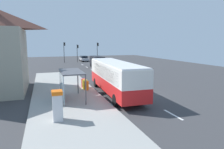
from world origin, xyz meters
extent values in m
cube|color=#38383A|center=(0.00, 14.00, -0.02)|extent=(56.00, 92.00, 0.04)
cube|color=#999993|center=(-6.40, 2.00, 0.09)|extent=(6.20, 30.00, 0.18)
cube|color=silver|center=(0.25, -6.00, 0.01)|extent=(0.16, 2.20, 0.01)
cube|color=silver|center=(0.25, -1.00, 0.01)|extent=(0.16, 2.20, 0.01)
cube|color=silver|center=(0.25, 4.00, 0.01)|extent=(0.16, 2.20, 0.01)
cube|color=silver|center=(0.25, 9.00, 0.01)|extent=(0.16, 2.20, 0.01)
cube|color=silver|center=(0.25, 14.00, 0.01)|extent=(0.16, 2.20, 0.01)
cube|color=silver|center=(0.25, 19.00, 0.01)|extent=(0.16, 2.20, 0.01)
cube|color=silver|center=(0.25, 24.00, 0.01)|extent=(0.16, 2.20, 0.01)
cube|color=silver|center=(0.25, 29.00, 0.01)|extent=(0.16, 2.20, 0.01)
cube|color=red|center=(-1.70, 0.84, 1.07)|extent=(2.90, 11.08, 1.15)
cube|color=silver|center=(-1.70, 0.84, 2.38)|extent=(2.90, 11.08, 1.45)
cube|color=silver|center=(-1.70, 0.84, 3.15)|extent=(2.76, 10.86, 0.12)
cube|color=black|center=(-1.50, 6.29, 2.30)|extent=(2.30, 0.20, 1.22)
cube|color=black|center=(-2.93, 0.39, 2.30)|extent=(0.39, 8.58, 1.10)
cylinder|color=black|center=(-2.69, 4.78, 0.50)|extent=(0.32, 1.01, 1.00)
cylinder|color=black|center=(-0.43, 4.70, 0.50)|extent=(0.32, 1.01, 1.00)
cylinder|color=black|center=(-2.96, -2.82, 0.50)|extent=(0.32, 1.01, 1.00)
cylinder|color=black|center=(-0.70, -2.90, 0.50)|extent=(0.32, 1.01, 1.00)
cube|color=black|center=(2.20, 22.87, 1.32)|extent=(2.10, 5.24, 1.96)
cube|color=black|center=(2.20, 22.87, 1.66)|extent=(2.10, 3.16, 0.44)
cylinder|color=black|center=(3.06, 20.85, 0.34)|extent=(0.23, 0.68, 0.68)
cylinder|color=black|center=(1.26, 20.89, 0.34)|extent=(0.23, 0.68, 0.68)
cylinder|color=black|center=(3.14, 24.85, 0.34)|extent=(0.23, 0.68, 0.68)
cylinder|color=black|center=(1.34, 24.89, 0.34)|extent=(0.23, 0.68, 0.68)
cube|color=#B7B7BC|center=(2.30, 37.78, 0.62)|extent=(1.83, 4.41, 0.60)
cube|color=black|center=(2.30, 37.58, 1.22)|extent=(1.60, 2.39, 0.60)
cylinder|color=black|center=(1.47, 39.28, 0.32)|extent=(0.20, 0.64, 0.64)
cylinder|color=black|center=(3.11, 39.29, 0.32)|extent=(0.20, 0.64, 0.64)
cylinder|color=black|center=(1.49, 36.28, 0.32)|extent=(0.20, 0.64, 0.64)
cylinder|color=black|center=(3.13, 36.29, 0.32)|extent=(0.20, 0.64, 0.64)
cube|color=silver|center=(-7.61, -4.90, 1.03)|extent=(0.60, 0.70, 1.70)
cube|color=orange|center=(-7.61, -4.90, 2.00)|extent=(0.66, 0.76, 0.24)
cube|color=black|center=(-7.30, -4.90, 1.30)|extent=(0.03, 0.36, 0.44)
cylinder|color=orange|center=(-4.20, 2.80, 0.66)|extent=(0.52, 0.52, 0.95)
cylinder|color=yellow|center=(-4.20, 3.50, 0.66)|extent=(0.52, 0.52, 0.95)
cylinder|color=red|center=(-4.20, 4.20, 0.66)|extent=(0.52, 0.52, 0.95)
cylinder|color=#2D2D2D|center=(5.40, 34.85, 2.56)|extent=(0.14, 0.14, 5.13)
cube|color=black|center=(5.62, 34.85, 4.63)|extent=(0.24, 0.28, 0.84)
sphere|color=#360606|center=(5.74, 34.85, 4.91)|extent=(0.16, 0.16, 0.16)
sphere|color=#3C2C03|center=(5.74, 34.85, 4.63)|extent=(0.16, 0.16, 0.16)
sphere|color=green|center=(5.74, 34.85, 4.35)|extent=(0.16, 0.16, 0.16)
cylinder|color=#2D2D2D|center=(-3.20, 35.65, 2.61)|extent=(0.14, 0.14, 5.23)
cube|color=black|center=(-2.98, 35.65, 4.73)|extent=(0.24, 0.28, 0.84)
sphere|color=#360606|center=(-2.86, 35.65, 5.01)|extent=(0.16, 0.16, 0.16)
sphere|color=#F2B20C|center=(-2.86, 35.65, 4.73)|extent=(0.16, 0.16, 0.16)
sphere|color=black|center=(-2.86, 35.65, 4.45)|extent=(0.16, 0.16, 0.16)
cylinder|color=#2D2D2D|center=(0.30, 36.45, 2.30)|extent=(0.14, 0.14, 4.60)
cube|color=black|center=(0.52, 36.45, 4.10)|extent=(0.24, 0.28, 0.84)
sphere|color=#360606|center=(0.64, 36.45, 4.38)|extent=(0.16, 0.16, 0.16)
sphere|color=#F2B20C|center=(0.64, 36.45, 4.10)|extent=(0.16, 0.16, 0.16)
sphere|color=black|center=(0.64, 36.45, 3.82)|extent=(0.16, 0.16, 0.16)
cube|color=#4C4C51|center=(-6.10, -0.31, 2.63)|extent=(1.80, 4.00, 0.10)
cube|color=#8CA5B2|center=(-6.95, -0.31, 1.43)|extent=(0.06, 3.80, 2.30)
cylinder|color=#4C4C51|center=(-5.25, -2.21, 1.40)|extent=(0.10, 0.10, 2.44)
cylinder|color=#4C4C51|center=(-5.25, 1.59, 1.40)|extent=(0.10, 0.10, 2.44)
camera|label=1|loc=(-8.30, -17.61, 5.07)|focal=32.39mm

